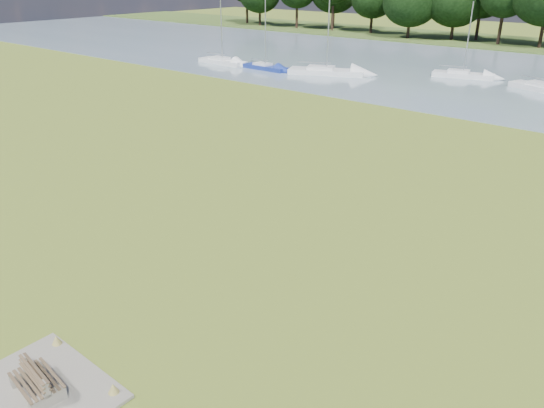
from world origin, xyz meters
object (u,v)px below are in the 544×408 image
Objects in this scene: sailboat_3 at (326,70)px; sailboat_7 at (462,73)px; sailboat_0 at (265,66)px; sailboat_4 at (222,60)px; bench_pair at (37,381)px.

sailboat_3 reaches higher than sailboat_7.
sailboat_0 is at bearing -167.31° from sailboat_7.
sailboat_0 is 0.88× the size of sailboat_4.
sailboat_0 is at bearing 3.62° from sailboat_4.
sailboat_4 is at bearing 135.70° from bench_pair.
sailboat_3 is at bearing 18.20° from sailboat_0.
bench_pair is 0.19× the size of sailboat_4.
sailboat_0 is 7.43m from sailboat_3.
sailboat_3 is at bearing 10.40° from sailboat_4.
sailboat_0 is (-28.66, 43.10, 0.03)m from bench_pair.
sailboat_4 is (-6.74, -0.26, 0.04)m from sailboat_0.
sailboat_4 is at bearing -174.75° from sailboat_0.
sailboat_7 is at bearing 22.37° from sailboat_4.
bench_pair is 0.22× the size of sailboat_7.
sailboat_3 is (7.17, 1.94, 0.07)m from sailboat_0.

